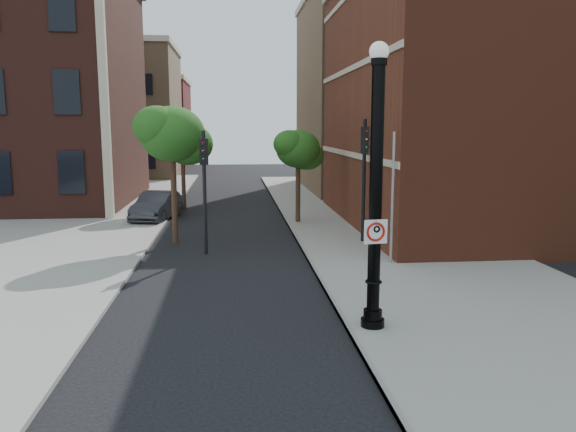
{
  "coord_description": "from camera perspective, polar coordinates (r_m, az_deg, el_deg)",
  "views": [
    {
      "loc": [
        -0.63,
        -12.49,
        4.81
      ],
      "look_at": [
        0.8,
        2.0,
        2.48
      ],
      "focal_mm": 35.0,
      "sensor_mm": 36.0,
      "label": 1
    }
  ],
  "objects": [
    {
      "name": "no_parking_sign",
      "position": [
        12.96,
        8.91,
        -1.57
      ],
      "size": [
        0.56,
        0.11,
        0.56
      ],
      "rotation": [
        0.0,
        0.0,
        0.13
      ],
      "color": "white",
      "rests_on": "ground"
    },
    {
      "name": "traffic_signal_right",
      "position": [
        23.03,
        7.77,
        5.6
      ],
      "size": [
        0.38,
        0.44,
        5.11
      ],
      "rotation": [
        0.0,
        0.0,
        -0.22
      ],
      "color": "black",
      "rests_on": "ground"
    },
    {
      "name": "street_tree_a",
      "position": [
        23.41,
        -11.59,
        8.02
      ],
      "size": [
        3.13,
        2.83,
        5.64
      ],
      "color": "#321F14",
      "rests_on": "ground"
    },
    {
      "name": "street_tree_c",
      "position": [
        27.76,
        1.08,
        6.72
      ],
      "size": [
        2.58,
        2.33,
        4.65
      ],
      "color": "#321F14",
      "rests_on": "ground"
    },
    {
      "name": "sidewalk_right",
      "position": [
        23.93,
        10.58,
        -2.53
      ],
      "size": [
        8.0,
        60.0,
        0.12
      ],
      "primitive_type": "cube",
      "color": "gray",
      "rests_on": "ground"
    },
    {
      "name": "traffic_signal_left",
      "position": [
        21.23,
        -8.52,
        4.47
      ],
      "size": [
        0.34,
        0.4,
        4.66
      ],
      "rotation": [
        0.0,
        0.0,
        0.22
      ],
      "color": "black",
      "rests_on": "ground"
    },
    {
      "name": "bg_building_tan_b",
      "position": [
        45.68,
        16.05,
        11.48
      ],
      "size": [
        22.0,
        14.0,
        14.0
      ],
      "primitive_type": "cube",
      "color": "#9C7A55",
      "rests_on": "ground"
    },
    {
      "name": "curb_edge",
      "position": [
        23.14,
        1.14,
        -2.74
      ],
      "size": [
        0.1,
        60.0,
        0.14
      ],
      "primitive_type": "cube",
      "color": "gray",
      "rests_on": "ground"
    },
    {
      "name": "lamppost",
      "position": [
        13.03,
        8.88,
        1.33
      ],
      "size": [
        0.56,
        0.56,
        6.67
      ],
      "color": "black",
      "rests_on": "ground"
    },
    {
      "name": "bg_building_tan_a",
      "position": [
        57.64,
        -17.27,
        9.86
      ],
      "size": [
        12.0,
        12.0,
        12.0
      ],
      "primitive_type": "cube",
      "color": "#9C7A55",
      "rests_on": "ground"
    },
    {
      "name": "bg_building_red",
      "position": [
        71.4,
        -14.98,
        8.93
      ],
      "size": [
        12.0,
        12.0,
        10.0
      ],
      "primitive_type": "cube",
      "color": "maroon",
      "rests_on": "ground"
    },
    {
      "name": "sidewalk_left",
      "position": [
        31.98,
        -20.74,
        -0.06
      ],
      "size": [
        10.0,
        50.0,
        0.12
      ],
      "primitive_type": "cube",
      "color": "gray",
      "rests_on": "ground"
    },
    {
      "name": "brick_wall_building",
      "position": [
        31.31,
        26.96,
        10.76
      ],
      "size": [
        22.3,
        16.3,
        12.5
      ],
      "color": "brown",
      "rests_on": "ground"
    },
    {
      "name": "street_tree_b",
      "position": [
        32.67,
        -10.64,
        8.13
      ],
      "size": [
        3.06,
        2.77,
        5.52
      ],
      "color": "#321F14",
      "rests_on": "ground"
    },
    {
      "name": "utility_pole",
      "position": [
        19.54,
        10.56,
        1.6
      ],
      "size": [
        0.09,
        0.09,
        4.64
      ],
      "primitive_type": "cylinder",
      "color": "#999999",
      "rests_on": "ground"
    },
    {
      "name": "parked_car",
      "position": [
        29.92,
        -13.16,
        1.01
      ],
      "size": [
        2.39,
        4.68,
        1.47
      ],
      "primitive_type": "imported",
      "rotation": [
        0.0,
        0.0,
        -0.19
      ],
      "color": "#2B2B30",
      "rests_on": "ground"
    },
    {
      "name": "ground",
      "position": [
        13.4,
        -2.61,
        -11.97
      ],
      "size": [
        120.0,
        120.0,
        0.0
      ],
      "primitive_type": "plane",
      "color": "black",
      "rests_on": "ground"
    }
  ]
}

